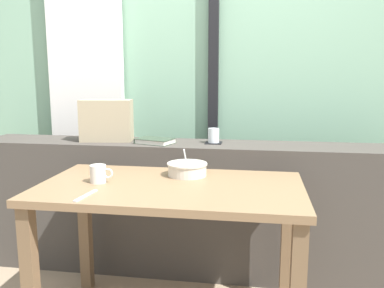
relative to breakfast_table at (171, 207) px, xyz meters
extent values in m
cube|color=#84B293|center=(0.05, 1.17, 0.78)|extent=(4.80, 0.08, 2.80)
cube|color=white|center=(-0.86, 1.07, 0.63)|extent=(0.56, 0.06, 2.50)
cube|color=black|center=(0.08, 1.10, 0.68)|extent=(0.07, 0.05, 2.60)
cube|color=#423D38|center=(0.05, 0.62, -0.21)|extent=(2.80, 0.35, 0.83)
cube|color=brown|center=(-0.57, -0.29, -0.27)|extent=(0.06, 0.06, 0.70)
cube|color=brown|center=(-0.57, 0.29, -0.27)|extent=(0.06, 0.06, 0.70)
cube|color=brown|center=(0.57, 0.29, -0.27)|extent=(0.06, 0.06, 0.70)
cube|color=#846647|center=(0.00, 0.00, 0.09)|extent=(1.24, 0.68, 0.03)
cube|color=black|center=(0.13, 0.64, 0.21)|extent=(0.10, 0.10, 0.00)
cylinder|color=white|center=(0.13, 0.64, 0.25)|extent=(0.07, 0.07, 0.09)
cylinder|color=gold|center=(0.13, 0.64, 0.24)|extent=(0.06, 0.06, 0.06)
cube|color=#334233|center=(-0.22, 0.58, 0.20)|extent=(0.25, 0.21, 0.00)
cube|color=silver|center=(-0.22, 0.58, 0.22)|extent=(0.24, 0.20, 0.02)
cube|color=#334233|center=(-0.22, 0.58, 0.23)|extent=(0.25, 0.21, 0.00)
cube|color=#334233|center=(-0.32, 0.61, 0.22)|extent=(0.05, 0.14, 0.03)
cube|color=tan|center=(-0.54, 0.62, 0.33)|extent=(0.34, 0.18, 0.26)
cylinder|color=beige|center=(0.05, 0.18, 0.14)|extent=(0.20, 0.20, 0.07)
cylinder|color=beige|center=(0.05, 0.18, 0.17)|extent=(0.20, 0.20, 0.01)
cylinder|color=#9E5B33|center=(0.05, 0.18, 0.14)|extent=(0.17, 0.17, 0.04)
cylinder|color=silver|center=(0.04, 0.21, 0.19)|extent=(0.01, 0.12, 0.13)
ellipsoid|color=silver|center=(0.04, 0.23, 0.15)|extent=(0.03, 0.05, 0.01)
cube|color=silver|center=(-0.32, -0.24, 0.11)|extent=(0.04, 0.17, 0.01)
cylinder|color=silver|center=(-0.35, -0.02, 0.15)|extent=(0.08, 0.08, 0.08)
torus|color=silver|center=(-0.30, -0.02, 0.16)|extent=(0.05, 0.01, 0.05)
camera|label=1|loc=(0.39, -1.81, 0.63)|focal=38.05mm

